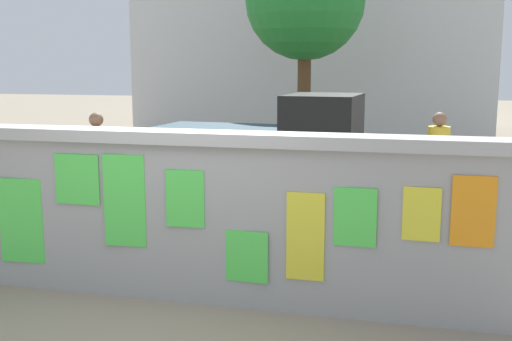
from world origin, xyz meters
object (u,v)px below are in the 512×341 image
object	(u,v)px
person_walking	(438,153)
tree_roadside	(305,1)
bicycle_far	(60,215)
person_bystander	(98,153)
motorcycle	(238,220)
bicycle_near	(434,212)
auto_rickshaw_truck	(267,148)

from	to	relation	value
person_walking	tree_roadside	bearing A→B (deg)	118.85
person_walking	bicycle_far	bearing A→B (deg)	-150.32
bicycle_far	person_bystander	bearing A→B (deg)	98.09
motorcycle	bicycle_far	size ratio (longest dim) A/B	1.11
bicycle_near	bicycle_far	world-z (taller)	same
auto_rickshaw_truck	bicycle_near	size ratio (longest dim) A/B	2.15
motorcycle	bicycle_near	size ratio (longest dim) A/B	1.11
motorcycle	person_bystander	xyz separation A→B (m)	(-2.72, 1.56, 0.52)
bicycle_far	auto_rickshaw_truck	bearing A→B (deg)	58.53
bicycle_near	person_walking	world-z (taller)	person_walking
auto_rickshaw_truck	bicycle_near	distance (m)	3.46
motorcycle	person_bystander	world-z (taller)	person_bystander
bicycle_far	person_walking	size ratio (longest dim) A/B	1.05
person_walking	auto_rickshaw_truck	bearing A→B (deg)	169.15
bicycle_near	motorcycle	bearing A→B (deg)	-147.79
bicycle_far	tree_roadside	size ratio (longest dim) A/B	0.31
person_bystander	tree_roadside	size ratio (longest dim) A/B	0.30
bicycle_far	tree_roadside	bearing A→B (deg)	77.75
bicycle_far	person_bystander	distance (m)	1.61
tree_roadside	bicycle_far	bearing A→B (deg)	-102.25
bicycle_near	person_bystander	world-z (taller)	person_bystander
motorcycle	bicycle_near	bearing A→B (deg)	32.21
motorcycle	tree_roadside	xyz separation A→B (m)	(-0.67, 8.53, 3.43)
person_walking	person_bystander	distance (m)	5.32
person_bystander	auto_rickshaw_truck	bearing A→B (deg)	39.78
person_bystander	bicycle_near	bearing A→B (deg)	-0.84
motorcycle	person_walking	world-z (taller)	person_walking
bicycle_near	tree_roadside	distance (m)	8.44
auto_rickshaw_truck	bicycle_far	bearing A→B (deg)	-121.47
motorcycle	bicycle_far	world-z (taller)	bicycle_far
auto_rickshaw_truck	motorcycle	xyz separation A→B (m)	(0.45, -3.45, -0.44)
person_walking	person_bystander	xyz separation A→B (m)	(-5.15, -1.34, 0.00)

